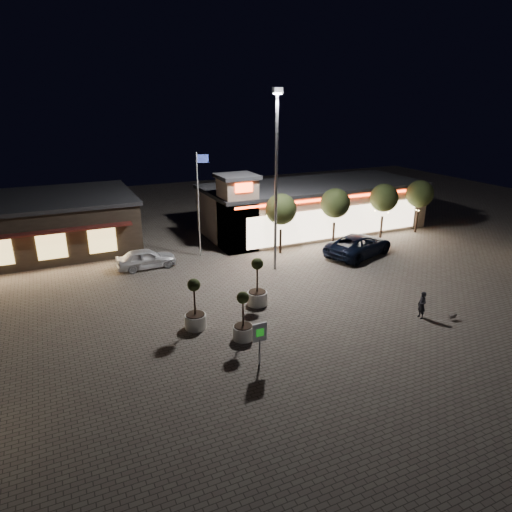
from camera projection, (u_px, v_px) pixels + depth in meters
name	position (u px, v px, depth m)	size (l,w,h in m)	color
ground	(308.00, 321.00, 25.43)	(90.00, 90.00, 0.00)	#665E53
retail_building	(309.00, 207.00, 41.99)	(20.40, 8.40, 6.10)	tan
restaurant_building	(28.00, 225.00, 36.31)	(16.40, 11.00, 4.30)	#382D23
floodlight_pole	(276.00, 172.00, 30.74)	(0.60, 0.40, 12.38)	gray
flagpole	(199.00, 196.00, 34.24)	(0.95, 0.10, 8.00)	white
string_tree_a	(281.00, 209.00, 35.24)	(2.42, 2.42, 4.79)	#332319
string_tree_b	(335.00, 203.00, 37.21)	(2.42, 2.42, 4.79)	#332319
string_tree_c	(384.00, 198.00, 39.18)	(2.42, 2.42, 4.79)	#332319
string_tree_d	(420.00, 194.00, 40.76)	(2.42, 2.42, 4.79)	#332319
pickup_truck	(359.00, 245.00, 35.58)	(2.85, 6.19, 1.72)	black
white_sedan	(146.00, 258.00, 33.05)	(1.71, 4.26, 1.45)	silver
pedestrian	(422.00, 305.00, 25.53)	(0.58, 0.38, 1.58)	black
dog	(453.00, 316.00, 25.47)	(0.48, 0.19, 0.26)	#59514C
planter_left	(195.00, 313.00, 24.38)	(1.16, 1.16, 2.86)	silver
planter_mid	(243.00, 325.00, 23.30)	(1.07, 1.07, 2.64)	silver
planter_right	(257.00, 290.00, 27.14)	(1.21, 1.21, 2.96)	silver
valet_sign	(260.00, 336.00, 20.87)	(0.70, 0.10, 2.12)	gray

